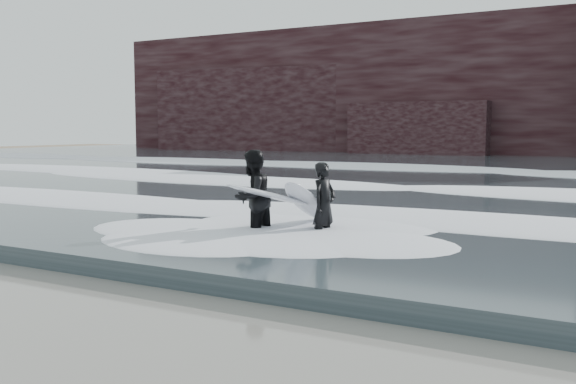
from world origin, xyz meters
name	(u,v)px	position (x,y,z in m)	size (l,w,h in m)	color
sea	(498,169)	(0.00, 29.00, 0.15)	(90.00, 52.00, 0.30)	#303B41
headland	(548,88)	(0.00, 46.00, 5.00)	(70.00, 9.00, 10.00)	black
foam_near	(315,208)	(0.00, 9.00, 0.40)	(60.00, 3.20, 0.20)	white
foam_mid	(415,183)	(0.00, 16.00, 0.42)	(60.00, 4.00, 0.24)	white
foam_far	(480,167)	(0.00, 25.00, 0.45)	(60.00, 4.80, 0.30)	white
surfer_left	(319,204)	(1.16, 6.84, 0.78)	(1.07, 1.95, 1.54)	black
surfer_right	(254,198)	(0.12, 6.28, 0.89)	(1.42, 2.00, 1.77)	black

